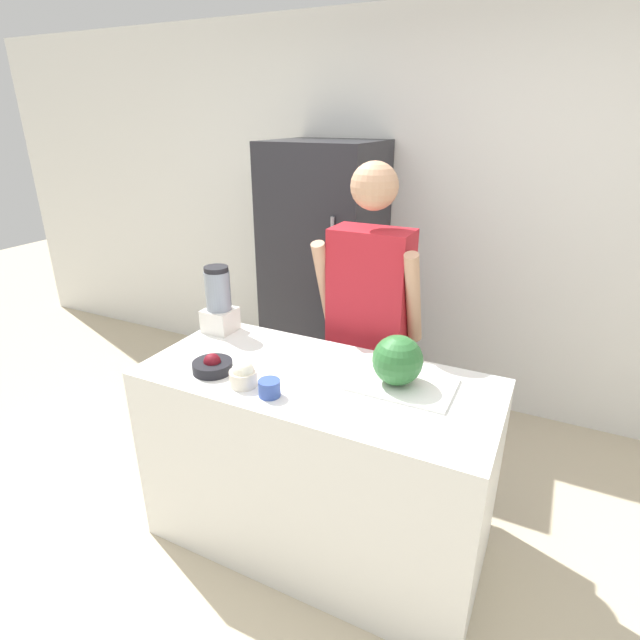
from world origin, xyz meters
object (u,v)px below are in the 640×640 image
Objects in this scene: watermelon at (398,360)px; bowl_small_blue at (269,388)px; bowl_cherries at (213,365)px; bowl_cream at (243,375)px; refrigerator at (325,278)px; blender at (219,302)px; person at (369,329)px.

watermelon is 0.53m from bowl_small_blue.
bowl_cherries is 0.20m from bowl_cream.
refrigerator reaches higher than blender.
watermelon is 0.64m from bowl_cream.
refrigerator is at bearing 126.97° from watermelon.
bowl_cherries is (-0.76, -0.24, -0.09)m from watermelon.
watermelon is at bearing -8.07° from blender.
bowl_cherries is 1.51× the size of bowl_cream.
bowl_small_blue is at bearing -144.71° from watermelon.
bowl_cherries is at bearing -162.54° from watermelon.
refrigerator is 1.56m from bowl_cream.
watermelon is (0.93, -1.23, 0.13)m from refrigerator.
bowl_small_blue is at bearing -10.98° from bowl_cherries.
bowl_cream is at bearing -76.66° from refrigerator.
watermelon reaches higher than bowl_cream.
refrigerator is at bearing 129.83° from person.
bowl_cream is 0.61m from blender.
refrigerator is at bearing 86.19° from blender.
person reaches higher than watermelon.
person is 0.82m from bowl_cream.
person is 19.96× the size of bowl_small_blue.
refrigerator is 1.55m from watermelon.
refrigerator is 0.96m from person.
bowl_cherries is (-0.45, -0.74, 0.03)m from person.
refrigerator is 10.34× the size of bowl_cherries.
blender reaches higher than bowl_small_blue.
person is at bearing -50.17° from refrigerator.
person is at bearing 58.82° from bowl_cherries.
person is 0.81m from bowl_small_blue.
bowl_cream is 0.14m from bowl_small_blue.
blender is (-0.07, -1.09, 0.17)m from refrigerator.
watermelon is 1.01m from blender.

